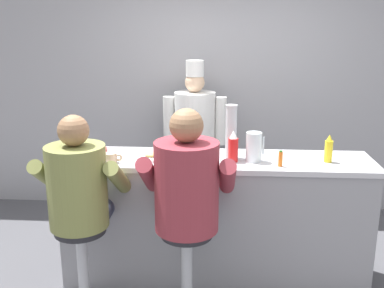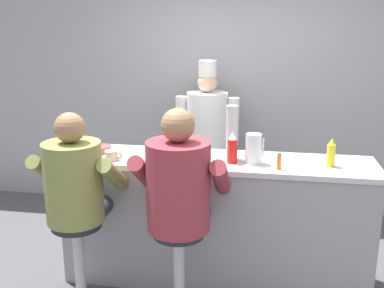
{
  "view_description": "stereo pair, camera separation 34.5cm",
  "coord_description": "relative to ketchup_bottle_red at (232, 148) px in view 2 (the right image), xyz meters",
  "views": [
    {
      "loc": [
        0.04,
        -3.07,
        2.05
      ],
      "look_at": [
        -0.18,
        0.26,
        1.16
      ],
      "focal_mm": 42.0,
      "sensor_mm": 36.0,
      "label": 1
    },
    {
      "loc": [
        0.39,
        -3.03,
        2.05
      ],
      "look_at": [
        -0.18,
        0.26,
        1.16
      ],
      "focal_mm": 42.0,
      "sensor_mm": 36.0,
      "label": 2
    }
  ],
  "objects": [
    {
      "name": "cook_in_whites_near",
      "position": [
        -0.37,
        1.3,
        -0.22
      ],
      "size": [
        0.66,
        0.42,
        1.69
      ],
      "color": "#232328",
      "rests_on": "ground_plane"
    },
    {
      "name": "mustard_bottle_yellow",
      "position": [
        0.72,
        0.04,
        -0.01
      ],
      "size": [
        0.06,
        0.06,
        0.21
      ],
      "color": "yellow",
      "rests_on": "diner_counter"
    },
    {
      "name": "breakfast_plate",
      "position": [
        -0.63,
        0.03,
        -0.1
      ],
      "size": [
        0.23,
        0.23,
        0.05
      ],
      "color": "white",
      "rests_on": "diner_counter"
    },
    {
      "name": "diner_counter",
      "position": [
        -0.13,
        0.07,
        -0.63
      ],
      "size": [
        2.44,
        0.58,
        1.04
      ],
      "color": "gray",
      "rests_on": "ground_plane"
    },
    {
      "name": "ketchup_bottle_red",
      "position": [
        0.0,
        0.0,
        0.0
      ],
      "size": [
        0.08,
        0.08,
        0.24
      ],
      "color": "red",
      "rests_on": "diner_counter"
    },
    {
      "name": "diner_seated_olive",
      "position": [
        -1.06,
        -0.46,
        -0.21
      ],
      "size": [
        0.61,
        0.6,
        1.48
      ],
      "color": "#B2B5BA",
      "rests_on": "ground_plane"
    },
    {
      "name": "water_pitcher_clear",
      "position": [
        0.16,
        0.02,
        0.0
      ],
      "size": [
        0.14,
        0.12,
        0.23
      ],
      "color": "silver",
      "rests_on": "diner_counter"
    },
    {
      "name": "diner_seated_maroon",
      "position": [
        -0.32,
        -0.45,
        -0.19
      ],
      "size": [
        0.65,
        0.65,
        1.53
      ],
      "color": "#B2B5BA",
      "rests_on": "ground_plane"
    },
    {
      "name": "wall_back",
      "position": [
        -0.13,
        1.64,
        0.2
      ],
      "size": [
        10.0,
        0.06,
        2.7
      ],
      "color": "#99999E",
      "rests_on": "ground_plane"
    },
    {
      "name": "coffee_mug_white",
      "position": [
        -1.29,
        0.01,
        -0.07
      ],
      "size": [
        0.14,
        0.09,
        0.08
      ],
      "color": "white",
      "rests_on": "diner_counter"
    },
    {
      "name": "cup_stack_steel",
      "position": [
        -0.02,
        0.1,
        0.1
      ],
      "size": [
        0.09,
        0.09,
        0.42
      ],
      "color": "#B7BABF",
      "rests_on": "diner_counter"
    },
    {
      "name": "coffee_mug_tan",
      "position": [
        -0.92,
        -0.09,
        -0.07
      ],
      "size": [
        0.14,
        0.09,
        0.08
      ],
      "color": "beige",
      "rests_on": "diner_counter"
    },
    {
      "name": "cereal_bowl",
      "position": [
        -1.08,
        0.1,
        -0.09
      ],
      "size": [
        0.16,
        0.16,
        0.05
      ],
      "color": "#B24C47",
      "rests_on": "diner_counter"
    },
    {
      "name": "hot_sauce_bottle_orange",
      "position": [
        0.35,
        -0.1,
        -0.05
      ],
      "size": [
        0.03,
        0.03,
        0.12
      ],
      "color": "orange",
      "rests_on": "diner_counter"
    }
  ]
}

